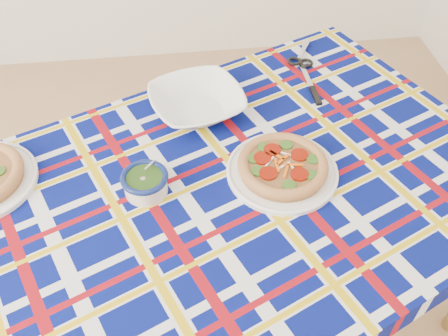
{
  "coord_description": "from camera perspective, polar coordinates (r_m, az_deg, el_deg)",
  "views": [
    {
      "loc": [
        0.48,
        -0.54,
        1.63
      ],
      "look_at": [
        0.59,
        0.33,
        0.72
      ],
      "focal_mm": 40.0,
      "sensor_mm": 36.0,
      "label": 1
    }
  ],
  "objects": [
    {
      "name": "main_focaccia_plate",
      "position": [
        1.27,
        6.73,
        0.27
      ],
      "size": [
        0.38,
        0.38,
        0.06
      ],
      "primitive_type": null,
      "rotation": [
        0.0,
        0.0,
        0.36
      ],
      "color": "brown",
      "rests_on": "tablecloth"
    },
    {
      "name": "dining_table",
      "position": [
        1.29,
        -0.55,
        -5.01
      ],
      "size": [
        1.74,
        1.45,
        0.7
      ],
      "rotation": [
        0.0,
        0.0,
        0.42
      ],
      "color": "brown",
      "rests_on": "floor"
    },
    {
      "name": "table_knife",
      "position": [
        1.61,
        9.47,
        10.25
      ],
      "size": [
        0.03,
        0.22,
        0.01
      ],
      "primitive_type": null,
      "rotation": [
        0.0,
        0.0,
        1.6
      ],
      "color": "silver",
      "rests_on": "tablecloth"
    },
    {
      "name": "kitchen_scissors",
      "position": [
        1.74,
        9.1,
        13.18
      ],
      "size": [
        0.15,
        0.21,
        0.02
      ],
      "primitive_type": null,
      "rotation": [
        0.0,
        0.0,
        1.18
      ],
      "color": "silver",
      "rests_on": "tablecloth"
    },
    {
      "name": "serving_bowl",
      "position": [
        1.45,
        -3.11,
        7.46
      ],
      "size": [
        0.33,
        0.33,
        0.06
      ],
      "primitive_type": "imported",
      "rotation": [
        0.0,
        0.0,
        0.28
      ],
      "color": "white",
      "rests_on": "tablecloth"
    },
    {
      "name": "tablecloth",
      "position": [
        1.27,
        -0.56,
        -4.36
      ],
      "size": [
        1.78,
        1.49,
        0.1
      ],
      "primitive_type": null,
      "rotation": [
        0.0,
        0.0,
        0.42
      ],
      "color": "#050D5C",
      "rests_on": "dining_table"
    },
    {
      "name": "pesto_bowl",
      "position": [
        1.23,
        -9.01,
        -1.54
      ],
      "size": [
        0.16,
        0.16,
        0.07
      ],
      "primitive_type": null,
      "rotation": [
        0.0,
        0.0,
        0.49
      ],
      "color": "#19330E",
      "rests_on": "tablecloth"
    }
  ]
}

